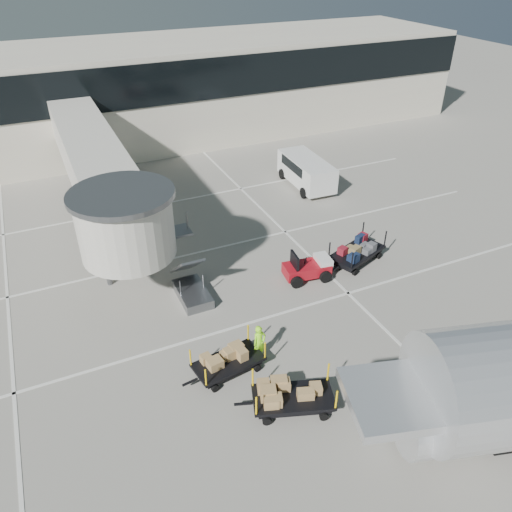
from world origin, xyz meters
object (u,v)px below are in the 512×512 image
object	(u,v)px
baggage_tug	(308,268)
ground_worker	(259,342)
suitcase_cart	(357,252)
minivan	(305,169)
box_cart_near	(294,397)
box_cart_far	(233,359)

from	to	relation	value
baggage_tug	ground_worker	xyz separation A→B (m)	(-4.93, -4.40, 0.26)
ground_worker	baggage_tug	bearing A→B (deg)	32.92
suitcase_cart	minivan	bearing A→B (deg)	55.86
baggage_tug	box_cart_near	xyz separation A→B (m)	(-4.91, -7.48, 0.01)
ground_worker	minivan	size ratio (longest dim) A/B	0.31
ground_worker	minivan	distance (m)	18.37
box_cart_near	ground_worker	distance (m)	3.08
minivan	ground_worker	bearing A→B (deg)	-123.11
ground_worker	minivan	world-z (taller)	minivan
ground_worker	minivan	bearing A→B (deg)	45.50
box_cart_near	box_cart_far	bearing A→B (deg)	133.63
box_cart_near	ground_worker	size ratio (longest dim) A/B	2.28
box_cart_far	ground_worker	xyz separation A→B (m)	(1.30, 0.17, 0.29)
box_cart_near	minivan	bearing A→B (deg)	78.47
baggage_tug	ground_worker	bearing A→B (deg)	-130.84
box_cart_far	ground_worker	bearing A→B (deg)	-0.91
suitcase_cart	box_cart_near	xyz separation A→B (m)	(-8.23, -7.72, 0.02)
minivan	box_cart_far	bearing A→B (deg)	-125.95
baggage_tug	minivan	xyz separation A→B (m)	(5.78, 10.52, 0.64)
baggage_tug	suitcase_cart	bearing A→B (deg)	11.59
box_cart_far	box_cart_near	bearing A→B (deg)	-74.03
ground_worker	box_cart_near	bearing A→B (deg)	-98.46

